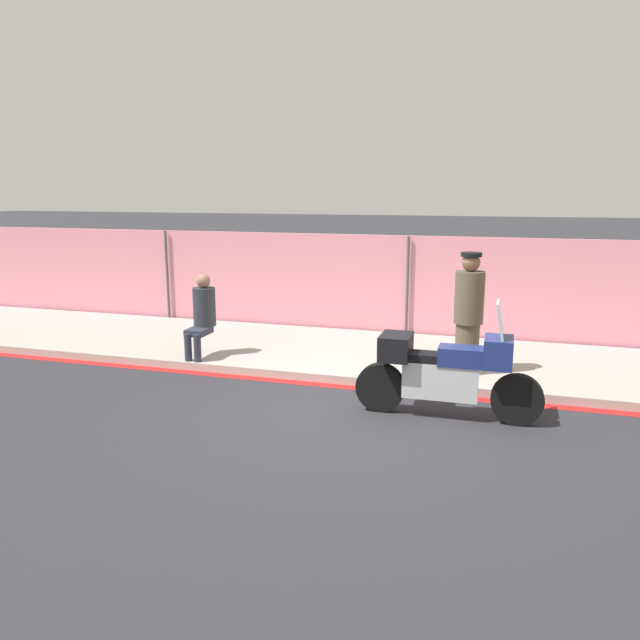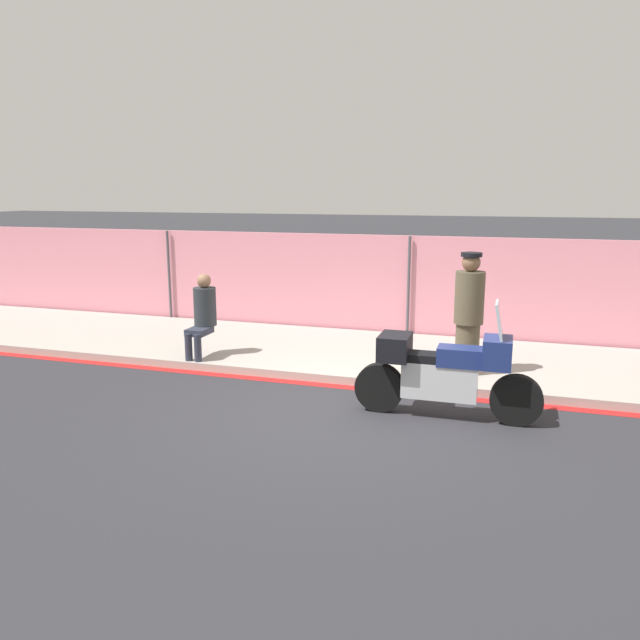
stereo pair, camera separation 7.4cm
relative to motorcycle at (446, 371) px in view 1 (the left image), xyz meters
The scene contains 7 objects.
ground_plane 1.26m from the motorcycle, 165.37° to the right, with size 120.00×120.00×0.00m, color #2D2D33.
sidewalk 2.62m from the motorcycle, 115.06° to the left, with size 36.07×2.94×0.12m.
curb_paint_stripe 1.45m from the motorcycle, 144.84° to the left, with size 36.07×0.18×0.01m.
storefront_fence 4.05m from the motorcycle, 105.64° to the left, with size 34.27×0.17×1.88m.
motorcycle is the anchor object (origin of this frame).
officer_standing 1.61m from the motorcycle, 84.92° to the left, with size 0.41×0.41×1.71m.
person_seated_on_curb 4.09m from the motorcycle, 161.28° to the left, with size 0.35×0.65×1.28m.
Camera 1 is at (1.75, -6.93, 2.67)m, focal length 35.00 mm.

